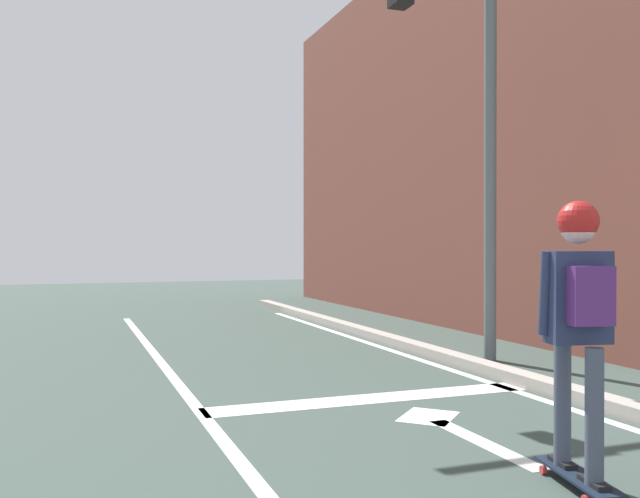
{
  "coord_description": "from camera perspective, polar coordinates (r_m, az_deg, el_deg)",
  "views": [
    {
      "loc": [
        -0.96,
        1.5,
        1.52
      ],
      "look_at": [
        1.31,
        7.63,
        1.48
      ],
      "focal_mm": 38.17,
      "sensor_mm": 36.0,
      "label": 1
    }
  ],
  "objects": [
    {
      "name": "skateboard",
      "position": [
        4.77,
        20.78,
        -17.41
      ],
      "size": [
        0.36,
        0.81,
        0.09
      ],
      "color": "black",
      "rests_on": "ground"
    },
    {
      "name": "skater",
      "position": [
        4.54,
        20.91,
        -4.02
      ],
      "size": [
        0.46,
        0.63,
        1.71
      ],
      "color": "#434B5D",
      "rests_on": "skateboard"
    },
    {
      "name": "lane_arrow_stem",
      "position": [
        5.57,
        13.53,
        -15.5
      ],
      "size": [
        0.16,
        1.4,
        0.01
      ],
      "primitive_type": "cube",
      "color": "silver",
      "rests_on": "ground"
    },
    {
      "name": "lane_arrow_head",
      "position": [
        6.27,
        9.07,
        -13.69
      ],
      "size": [
        0.71,
        0.71,
        0.01
      ],
      "primitive_type": "cube",
      "rotation": [
        0.0,
        0.0,
        0.79
      ],
      "color": "silver",
      "rests_on": "ground"
    },
    {
      "name": "traffic_signal_mast",
      "position": [
        9.01,
        8.6,
        15.36
      ],
      "size": [
        4.04,
        0.34,
        5.42
      ],
      "color": "slate",
      "rests_on": "ground"
    },
    {
      "name": "lane_line_curbside",
      "position": [
        6.45,
        23.7,
        -13.31
      ],
      "size": [
        0.12,
        20.0,
        0.01
      ],
      "primitive_type": "cube",
      "color": "silver",
      "rests_on": "ground"
    },
    {
      "name": "stop_bar",
      "position": [
        6.9,
        4.4,
        -12.38
      ],
      "size": [
        3.39,
        0.4,
        0.01
      ],
      "primitive_type": "cube",
      "color": "silver",
      "rests_on": "ground"
    },
    {
      "name": "lane_line_center",
      "position": [
        4.88,
        -6.3,
        -17.79
      ],
      "size": [
        0.12,
        20.0,
        0.01
      ],
      "primitive_type": "cube",
      "color": "silver",
      "rests_on": "ground"
    }
  ]
}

